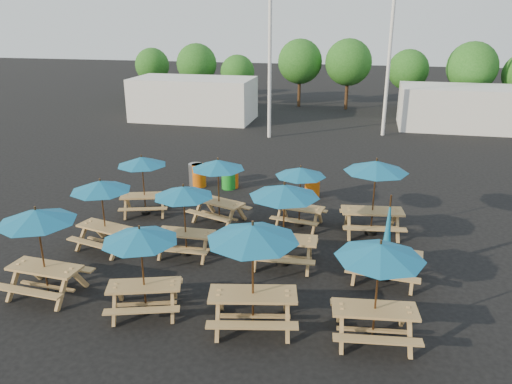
% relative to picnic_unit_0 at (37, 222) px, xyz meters
% --- Properties ---
extents(ground, '(120.00, 120.00, 0.00)m').
position_rel_picnic_unit_0_xyz_m(ground, '(4.19, 4.29, -2.02)').
color(ground, black).
rests_on(ground, ground).
extents(picnic_unit_0, '(2.04, 2.04, 2.36)m').
position_rel_picnic_unit_0_xyz_m(picnic_unit_0, '(0.00, 0.00, 0.00)').
color(picnic_unit_0, '#A9794B').
rests_on(picnic_unit_0, ground).
extents(picnic_unit_1, '(2.17, 2.17, 2.21)m').
position_rel_picnic_unit_0_xyz_m(picnic_unit_1, '(0.17, 2.77, -0.13)').
color(picnic_unit_1, '#A9794B').
rests_on(picnic_unit_1, ground).
extents(picnic_unit_2, '(2.17, 2.17, 2.14)m').
position_rel_picnic_unit_0_xyz_m(picnic_unit_2, '(0.13, 5.67, -0.19)').
color(picnic_unit_2, '#A9794B').
rests_on(picnic_unit_2, ground).
extents(picnic_unit_3, '(2.24, 2.24, 2.21)m').
position_rel_picnic_unit_0_xyz_m(picnic_unit_3, '(2.79, -0.19, -0.13)').
color(picnic_unit_3, '#A9794B').
rests_on(picnic_unit_3, ground).
extents(picnic_unit_4, '(1.80, 1.80, 2.17)m').
position_rel_picnic_unit_0_xyz_m(picnic_unit_4, '(2.69, 2.93, -0.16)').
color(picnic_unit_4, '#A9794B').
rests_on(picnic_unit_4, ground).
extents(picnic_unit_5, '(2.32, 2.32, 2.25)m').
position_rel_picnic_unit_0_xyz_m(picnic_unit_5, '(2.94, 5.55, -0.10)').
color(picnic_unit_5, '#A9794B').
rests_on(picnic_unit_5, ground).
extents(picnic_unit_6, '(2.43, 2.43, 2.55)m').
position_rel_picnic_unit_0_xyz_m(picnic_unit_6, '(5.45, -0.19, 0.16)').
color(picnic_unit_6, '#A9794B').
rests_on(picnic_unit_6, ground).
extents(picnic_unit_7, '(2.07, 2.07, 2.44)m').
position_rel_picnic_unit_0_xyz_m(picnic_unit_7, '(5.62, 2.94, 0.06)').
color(picnic_unit_7, '#A9794B').
rests_on(picnic_unit_7, ground).
extents(picnic_unit_8, '(1.95, 1.95, 2.09)m').
position_rel_picnic_unit_0_xyz_m(picnic_unit_8, '(5.69, 5.79, -0.23)').
color(picnic_unit_8, '#A9794B').
rests_on(picnic_unit_8, ground).
extents(picnic_unit_9, '(2.11, 2.11, 2.35)m').
position_rel_picnic_unit_0_xyz_m(picnic_unit_9, '(8.15, -0.11, -0.01)').
color(picnic_unit_9, '#A9794B').
rests_on(picnic_unit_9, ground).
extents(picnic_unit_10, '(2.07, 1.86, 2.43)m').
position_rel_picnic_unit_0_xyz_m(picnic_unit_10, '(8.44, 2.68, -1.02)').
color(picnic_unit_10, '#A9794B').
rests_on(picnic_unit_10, ground).
extents(picnic_unit_11, '(2.28, 2.28, 2.51)m').
position_rel_picnic_unit_0_xyz_m(picnic_unit_11, '(8.09, 5.64, 0.13)').
color(picnic_unit_11, '#A9794B').
rests_on(picnic_unit_11, ground).
extents(waste_bin_0, '(0.59, 0.59, 0.94)m').
position_rel_picnic_unit_0_xyz_m(waste_bin_0, '(0.88, 9.07, -1.54)').
color(waste_bin_0, gray).
rests_on(waste_bin_0, ground).
extents(waste_bin_1, '(0.59, 0.59, 0.94)m').
position_rel_picnic_unit_0_xyz_m(waste_bin_1, '(1.04, 8.98, -1.54)').
color(waste_bin_1, '#CA5A0B').
rests_on(waste_bin_1, ground).
extents(waste_bin_2, '(0.59, 0.59, 0.94)m').
position_rel_picnic_unit_0_xyz_m(waste_bin_2, '(2.33, 8.99, -1.54)').
color(waste_bin_2, '#198C25').
rests_on(waste_bin_2, ground).
extents(waste_bin_3, '(0.59, 0.59, 0.94)m').
position_rel_picnic_unit_0_xyz_m(waste_bin_3, '(2.39, 9.15, -1.54)').
color(waste_bin_3, '#CA5A0B').
rests_on(waste_bin_3, ground).
extents(waste_bin_4, '(0.59, 0.59, 0.94)m').
position_rel_picnic_unit_0_xyz_m(waste_bin_4, '(5.80, 8.71, -1.54)').
color(waste_bin_4, '#CA5A0B').
rests_on(waste_bin_4, ground).
extents(mast_0, '(0.20, 0.20, 12.00)m').
position_rel_picnic_unit_0_xyz_m(mast_0, '(2.19, 18.29, 3.98)').
color(mast_0, silver).
rests_on(mast_0, ground).
extents(mast_1, '(0.20, 0.20, 12.00)m').
position_rel_picnic_unit_0_xyz_m(mast_1, '(8.69, 20.29, 3.98)').
color(mast_1, silver).
rests_on(mast_1, ground).
extents(event_tent_0, '(8.00, 4.00, 2.80)m').
position_rel_picnic_unit_0_xyz_m(event_tent_0, '(-3.81, 22.29, -0.62)').
color(event_tent_0, silver).
rests_on(event_tent_0, ground).
extents(event_tent_1, '(7.00, 4.00, 2.60)m').
position_rel_picnic_unit_0_xyz_m(event_tent_1, '(13.19, 23.29, -0.72)').
color(event_tent_1, silver).
rests_on(event_tent_1, ground).
extents(tree_0, '(2.80, 2.80, 4.24)m').
position_rel_picnic_unit_0_xyz_m(tree_0, '(-9.88, 29.54, 0.81)').
color(tree_0, '#382314').
rests_on(tree_0, ground).
extents(tree_1, '(3.11, 3.11, 4.72)m').
position_rel_picnic_unit_0_xyz_m(tree_1, '(-5.55, 28.19, 1.14)').
color(tree_1, '#382314').
rests_on(tree_1, ground).
extents(tree_2, '(2.59, 2.59, 3.93)m').
position_rel_picnic_unit_0_xyz_m(tree_2, '(-2.20, 27.94, 0.61)').
color(tree_2, '#382314').
rests_on(tree_2, ground).
extents(tree_3, '(3.36, 3.36, 5.09)m').
position_rel_picnic_unit_0_xyz_m(tree_3, '(2.44, 29.01, 1.39)').
color(tree_3, '#382314').
rests_on(tree_3, ground).
extents(tree_4, '(3.41, 3.41, 5.17)m').
position_rel_picnic_unit_0_xyz_m(tree_4, '(6.09, 28.55, 1.44)').
color(tree_4, '#382314').
rests_on(tree_4, ground).
extents(tree_5, '(2.94, 2.94, 4.45)m').
position_rel_picnic_unit_0_xyz_m(tree_5, '(10.41, 28.96, 0.96)').
color(tree_5, '#382314').
rests_on(tree_5, ground).
extents(tree_6, '(3.38, 3.38, 5.13)m').
position_rel_picnic_unit_0_xyz_m(tree_6, '(14.42, 27.19, 1.41)').
color(tree_6, '#382314').
rests_on(tree_6, ground).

